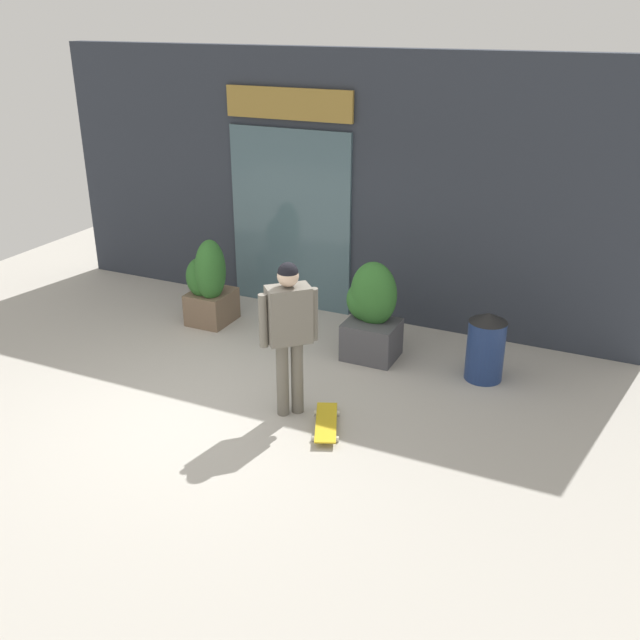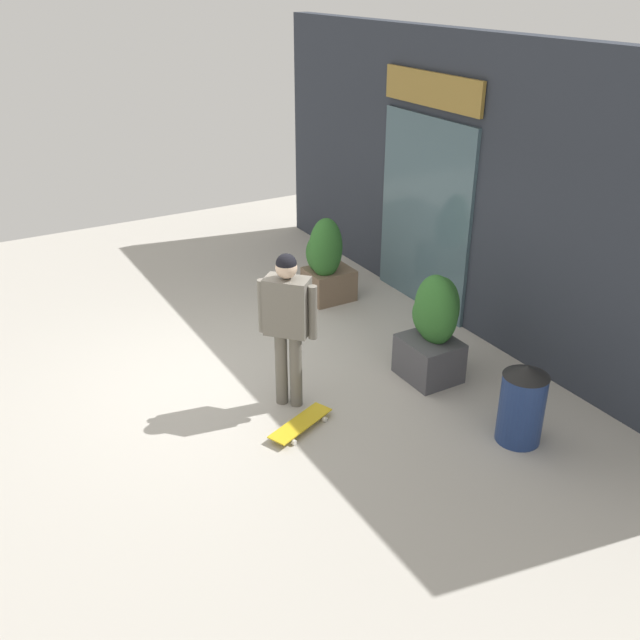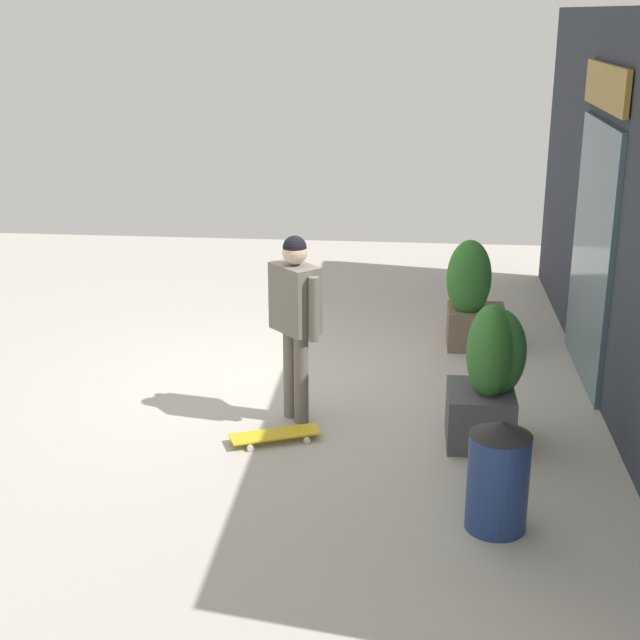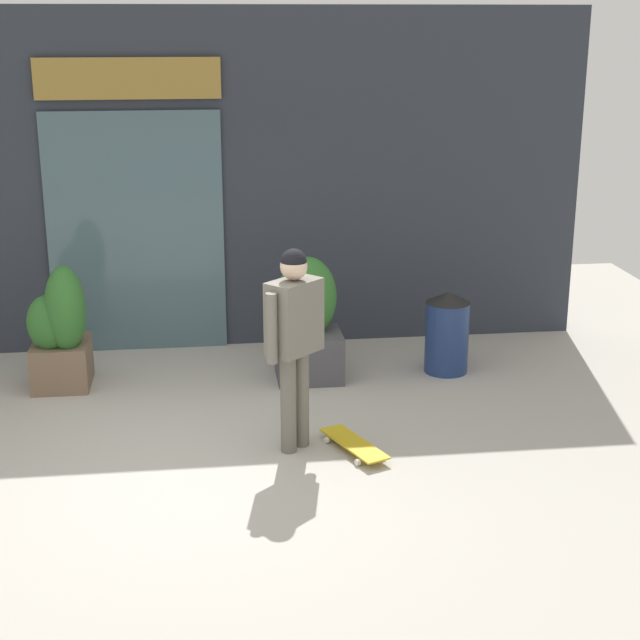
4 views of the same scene
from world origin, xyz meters
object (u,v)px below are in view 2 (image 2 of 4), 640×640
object	(u,v)px
skateboard	(301,423)
trash_bin	(522,403)
planter_box_left	(326,263)
planter_box_right	(434,324)
skateboarder	(287,315)

from	to	relation	value
skateboard	trash_bin	size ratio (longest dim) A/B	0.96
planter_box_left	planter_box_right	distance (m)	2.34
planter_box_left	planter_box_right	world-z (taller)	planter_box_right
skateboard	planter_box_right	xyz separation A→B (m)	(-0.21, 1.79, 0.57)
skateboarder	trash_bin	distance (m)	2.43
skateboarder	planter_box_left	size ratio (longest dim) A/B	1.39
planter_box_right	trash_bin	world-z (taller)	planter_box_right
skateboarder	skateboard	world-z (taller)	skateboarder
skateboarder	trash_bin	bearing A→B (deg)	90.96
planter_box_right	trash_bin	size ratio (longest dim) A/B	1.47
skateboarder	planter_box_left	world-z (taller)	skateboarder
planter_box_left	trash_bin	distance (m)	3.76
skateboard	planter_box_left	xyz separation A→B (m)	(-2.54, 1.77, 0.49)
planter_box_left	trash_bin	world-z (taller)	planter_box_left
skateboard	planter_box_right	bearing A→B (deg)	163.73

